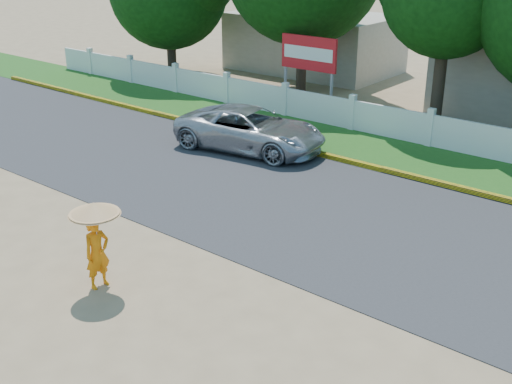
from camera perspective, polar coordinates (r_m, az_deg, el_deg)
ground at (r=13.67m, az=-5.33°, el=-7.55°), size 120.00×120.00×0.00m
road at (r=16.80m, az=5.38°, el=-1.52°), size 60.00×7.00×0.02m
grass_verge at (r=21.09m, az=13.39°, el=3.05°), size 60.00×3.50×0.03m
curb at (r=19.62m, az=11.19°, el=1.98°), size 40.00×0.18×0.16m
fence at (r=22.19m, az=15.19°, el=5.30°), size 40.00×0.10×1.10m
building_far at (r=33.41m, az=5.16°, el=13.11°), size 8.00×5.00×2.80m
vehicle at (r=21.04m, az=-0.50°, el=5.59°), size 5.30×3.08×1.39m
monk_with_parasol at (r=13.10m, az=-14.06°, el=-3.52°), size 1.03×1.03×1.88m
billboard at (r=25.44m, az=4.70°, el=11.85°), size 2.50×0.13×2.95m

